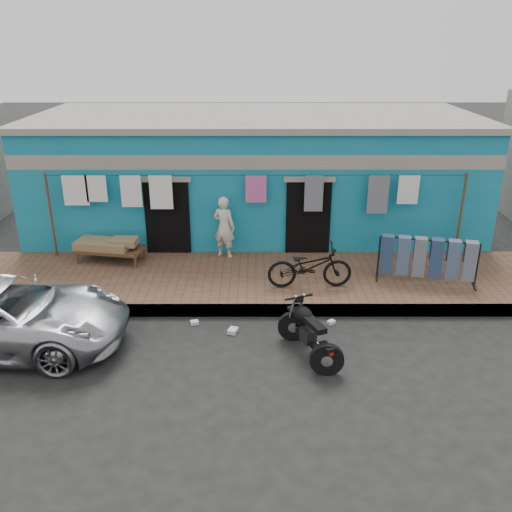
{
  "coord_description": "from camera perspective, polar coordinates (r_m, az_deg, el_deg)",
  "views": [
    {
      "loc": [
        -0.01,
        -8.34,
        5.37
      ],
      "look_at": [
        0.0,
        2.0,
        1.15
      ],
      "focal_mm": 38.0,
      "sensor_mm": 36.0,
      "label": 1
    }
  ],
  "objects": [
    {
      "name": "motorcycle",
      "position": [
        9.74,
        5.66,
        -7.93
      ],
      "size": [
        1.69,
        1.95,
        1.01
      ],
      "primitive_type": null,
      "rotation": [
        0.0,
        0.0,
        0.41
      ],
      "color": "black",
      "rests_on": "ground"
    },
    {
      "name": "charpoy",
      "position": [
        13.62,
        -15.02,
        0.6
      ],
      "size": [
        1.95,
        1.39,
        0.56
      ],
      "primitive_type": null,
      "rotation": [
        0.0,
        0.0,
        -0.19
      ],
      "color": "brown",
      "rests_on": "sidewalk"
    },
    {
      "name": "car",
      "position": [
        10.95,
        -25.29,
        -5.61
      ],
      "size": [
        4.71,
        2.22,
        1.32
      ],
      "primitive_type": "imported",
      "rotation": [
        0.0,
        0.0,
        1.55
      ],
      "color": "#AEAFB3",
      "rests_on": "ground"
    },
    {
      "name": "building",
      "position": [
        15.77,
        -0.02,
        8.69
      ],
      "size": [
        12.2,
        5.2,
        3.36
      ],
      "color": "#0F7798",
      "rests_on": "ground"
    },
    {
      "name": "litter_c",
      "position": [
        10.65,
        -2.45,
        -7.86
      ],
      "size": [
        0.22,
        0.25,
        0.08
      ],
      "primitive_type": "cube",
      "rotation": [
        0.0,
        0.0,
        1.23
      ],
      "color": "silver",
      "rests_on": "ground"
    },
    {
      "name": "ground",
      "position": [
        9.92,
        0.01,
        -10.57
      ],
      "size": [
        80.0,
        80.0,
        0.0
      ],
      "primitive_type": "plane",
      "color": "black",
      "rests_on": "ground"
    },
    {
      "name": "curb",
      "position": [
        11.2,
        0.0,
        -5.74
      ],
      "size": [
        28.0,
        0.1,
        0.25
      ],
      "primitive_type": "cube",
      "color": "gray",
      "rests_on": "ground"
    },
    {
      "name": "litter_b",
      "position": [
        11.04,
        7.92,
        -6.93
      ],
      "size": [
        0.19,
        0.18,
        0.08
      ],
      "primitive_type": "cube",
      "rotation": [
        0.0,
        0.0,
        0.68
      ],
      "color": "silver",
      "rests_on": "ground"
    },
    {
      "name": "jeans_rack",
      "position": [
        12.53,
        17.58,
        -0.38
      ],
      "size": [
        2.41,
        1.44,
        1.06
      ],
      "primitive_type": null,
      "rotation": [
        0.0,
        0.0,
        -0.23
      ],
      "color": "black",
      "rests_on": "sidewalk"
    },
    {
      "name": "clothesline",
      "position": [
        13.1,
        -2.35,
        6.36
      ],
      "size": [
        10.06,
        0.06,
        2.1
      ],
      "color": "brown",
      "rests_on": "sidewalk"
    },
    {
      "name": "litter_a",
      "position": [
        11.0,
        -6.49,
        -6.97
      ],
      "size": [
        0.19,
        0.16,
        0.07
      ],
      "primitive_type": "cube",
      "rotation": [
        0.0,
        0.0,
        0.28
      ],
      "color": "silver",
      "rests_on": "ground"
    },
    {
      "name": "sidewalk",
      "position": [
        12.5,
        -0.0,
        -2.62
      ],
      "size": [
        28.0,
        3.0,
        0.25
      ],
      "primitive_type": "cube",
      "color": "brown",
      "rests_on": "ground"
    },
    {
      "name": "seated_person",
      "position": [
        13.3,
        -3.38,
        3.07
      ],
      "size": [
        0.66,
        0.57,
        1.54
      ],
      "primitive_type": "imported",
      "rotation": [
        0.0,
        0.0,
        2.72
      ],
      "color": "beige",
      "rests_on": "sidewalk"
    },
    {
      "name": "bicycle",
      "position": [
        11.75,
        5.7,
        -0.61
      ],
      "size": [
        1.85,
        0.73,
        1.17
      ],
      "primitive_type": "imported",
      "rotation": [
        0.0,
        0.0,
        1.62
      ],
      "color": "black",
      "rests_on": "sidewalk"
    }
  ]
}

